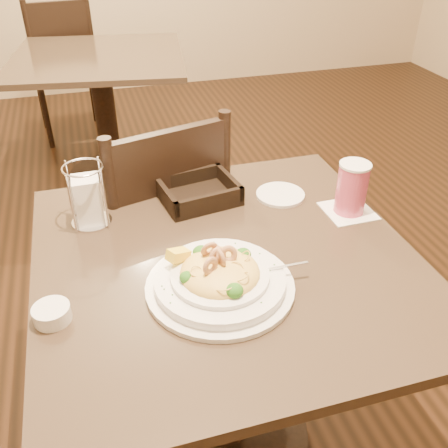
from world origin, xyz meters
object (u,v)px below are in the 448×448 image
object	(u,v)px
background_table	(103,97)
dining_chair_near	(159,232)
napkin_caddy	(88,199)
dining_chair_far	(64,65)
side_plate	(280,195)
butter_ramekin	(52,314)
main_table	(226,324)
bread_basket	(199,193)
drink_glass	(352,189)
pasta_bowl	(220,278)

from	to	relation	value
background_table	dining_chair_near	world-z (taller)	dining_chair_near
napkin_caddy	dining_chair_near	bearing A→B (deg)	49.17
background_table	dining_chair_far	bearing A→B (deg)	106.03
side_plate	dining_chair_far	bearing A→B (deg)	104.15
dining_chair_far	butter_ramekin	bearing A→B (deg)	83.17
napkin_caddy	butter_ramekin	size ratio (longest dim) A/B	2.18
main_table	napkin_caddy	distance (m)	0.49
bread_basket	drink_glass	bearing A→B (deg)	-24.84
background_table	butter_ramekin	world-z (taller)	butter_ramekin
side_plate	background_table	bearing A→B (deg)	103.37
drink_glass	bread_basket	world-z (taller)	drink_glass
dining_chair_near	drink_glass	distance (m)	0.67
main_table	background_table	distance (m)	1.89
bread_basket	dining_chair_far	bearing A→B (deg)	98.90
background_table	napkin_caddy	distance (m)	1.67
drink_glass	side_plate	world-z (taller)	drink_glass
main_table	drink_glass	size ratio (longest dim) A/B	6.20
napkin_caddy	butter_ramekin	world-z (taller)	napkin_caddy
pasta_bowl	drink_glass	xyz separation A→B (m)	(0.42, 0.21, 0.04)
bread_basket	butter_ramekin	xyz separation A→B (m)	(-0.40, -0.38, -0.00)
background_table	napkin_caddy	bearing A→B (deg)	-94.73
bread_basket	napkin_caddy	world-z (taller)	napkin_caddy
drink_glass	background_table	bearing A→B (deg)	106.86
pasta_bowl	background_table	bearing A→B (deg)	93.36
main_table	bread_basket	world-z (taller)	bread_basket
drink_glass	napkin_caddy	distance (m)	0.69
pasta_bowl	bread_basket	bearing A→B (deg)	83.03
background_table	main_table	bearing A→B (deg)	-85.03
side_plate	drink_glass	bearing A→B (deg)	-41.31
napkin_caddy	drink_glass	bearing A→B (deg)	-11.82
napkin_caddy	side_plate	distance (m)	0.53
butter_ramekin	main_table	bearing A→B (deg)	14.79
main_table	background_table	bearing A→B (deg)	94.97
dining_chair_far	side_plate	xyz separation A→B (m)	(0.59, -2.33, 0.23)
bread_basket	main_table	bearing A→B (deg)	-89.94
background_table	dining_chair_near	size ratio (longest dim) A/B	1.10
dining_chair_near	drink_glass	xyz separation A→B (m)	(0.47, -0.38, 0.30)
napkin_caddy	main_table	bearing A→B (deg)	-38.80
dining_chair_far	butter_ramekin	xyz separation A→B (m)	(-0.04, -2.66, 0.24)
background_table	butter_ramekin	size ratio (longest dim) A/B	13.43
main_table	butter_ramekin	bearing A→B (deg)	-165.21
background_table	dining_chair_far	xyz separation A→B (m)	(-0.19, 0.67, 0.00)
main_table	side_plate	bearing A→B (deg)	44.96
background_table	dining_chair_near	distance (m)	1.41
dining_chair_far	pasta_bowl	size ratio (longest dim) A/B	2.55
dining_chair_near	butter_ramekin	distance (m)	0.70
drink_glass	butter_ramekin	xyz separation A→B (m)	(-0.78, -0.20, -0.06)
dining_chair_near	side_plate	bearing A→B (deg)	127.80
bread_basket	side_plate	xyz separation A→B (m)	(0.23, -0.04, -0.02)
dining_chair_far	side_plate	size ratio (longest dim) A/B	6.70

